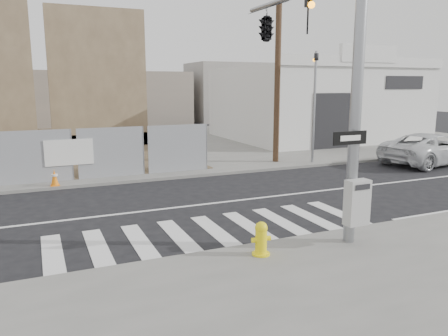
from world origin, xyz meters
name	(u,v)px	position (x,y,z in m)	size (l,w,h in m)	color
ground	(185,207)	(0.00, 0.00, 0.00)	(100.00, 100.00, 0.00)	black
sidewalk_far	(111,147)	(0.00, 14.00, 0.06)	(50.00, 20.00, 0.12)	slate
signal_pole	(292,48)	(2.49, -2.05, 4.78)	(0.96, 5.87, 7.00)	gray
far_signal_pole	(315,91)	(8.00, 4.60, 3.48)	(0.16, 0.20, 5.60)	gray
concrete_wall_right	(99,92)	(-0.50, 14.08, 3.38)	(5.50, 1.30, 8.00)	brown
auto_shop	(316,103)	(14.00, 12.97, 2.54)	(12.00, 10.20, 5.95)	silver
utility_pole_right	(278,54)	(6.50, 5.50, 5.20)	(1.60, 0.28, 10.00)	#4A3322
fire_hydrant	(261,238)	(0.18, -4.71, 0.49)	(0.47, 0.47, 0.75)	yellow
suv	(431,149)	(13.34, 2.42, 0.75)	(2.49, 5.41, 1.50)	silver
traffic_cone_d	(55,178)	(-3.62, 4.22, 0.42)	(0.32, 0.32, 0.62)	orange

